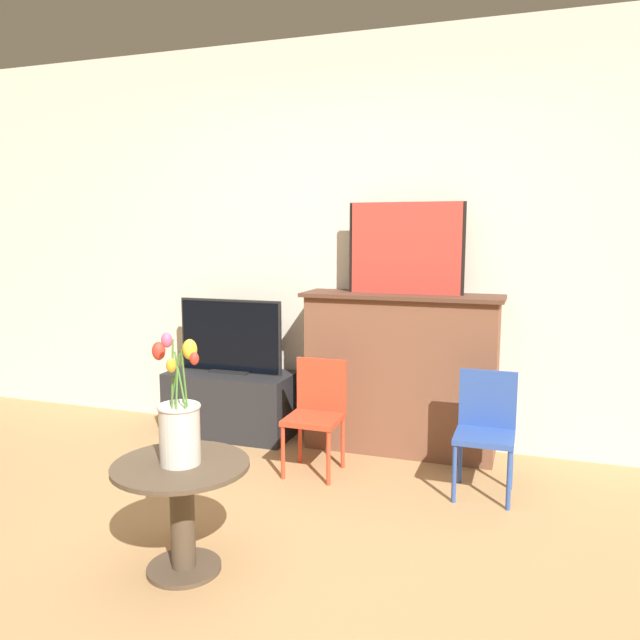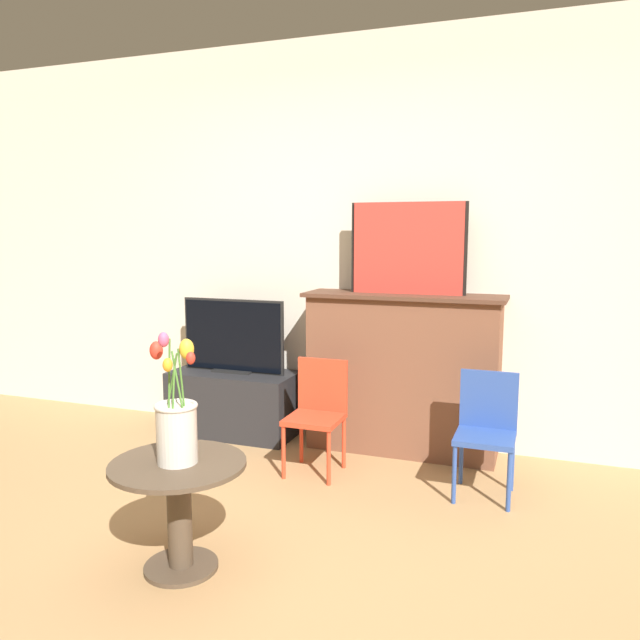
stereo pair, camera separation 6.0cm
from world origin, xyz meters
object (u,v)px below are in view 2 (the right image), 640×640
Objects in this scene: tv_monitor at (233,337)px; chair_red at (318,409)px; chair_blue at (486,426)px; vase_tulips at (176,424)px; painting at (408,248)px.

chair_red is (0.79, -0.44, -0.31)m from tv_monitor.
chair_red is 1.00× the size of chair_blue.
vase_tulips is at bearing -69.46° from tv_monitor.
painting reaches higher than chair_blue.
chair_blue is at bearing -41.93° from painting.
tv_monitor is 1.14× the size of chair_blue.
chair_red is 1.28m from vase_tulips.
tv_monitor is 1.80m from vase_tulips.
tv_monitor is (-1.21, -0.06, -0.63)m from painting.
chair_red is 0.98m from chair_blue.
tv_monitor is at bearing 110.54° from vase_tulips.
chair_blue is 1.71m from vase_tulips.
chair_blue is at bearing 47.67° from vase_tulips.
tv_monitor is 1.36× the size of vase_tulips.
vase_tulips is at bearing -97.38° from chair_red.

